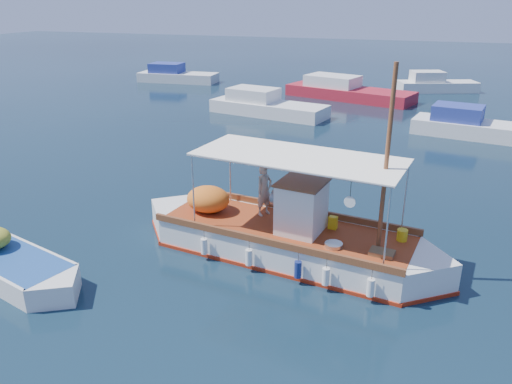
% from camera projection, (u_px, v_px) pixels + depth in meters
% --- Properties ---
extents(ground, '(160.00, 160.00, 0.00)m').
position_uv_depth(ground, '(280.00, 246.00, 15.06)').
color(ground, black).
rests_on(ground, ground).
extents(fishing_caique, '(9.46, 3.53, 5.82)m').
position_uv_depth(fishing_caique, '(283.00, 238.00, 14.42)').
color(fishing_caique, white).
rests_on(fishing_caique, ground).
extents(dinghy, '(5.38, 2.58, 1.36)m').
position_uv_depth(dinghy, '(8.00, 265.00, 13.43)').
color(dinghy, white).
rests_on(dinghy, ground).
extents(bg_boat_nw, '(7.85, 3.86, 1.80)m').
position_uv_depth(bg_boat_nw, '(265.00, 107.00, 31.72)').
color(bg_boat_nw, silver).
rests_on(bg_boat_nw, ground).
extents(bg_boat_n, '(9.76, 5.37, 1.80)m').
position_uv_depth(bg_boat_n, '(346.00, 92.00, 36.69)').
color(bg_boat_n, '#A91C2A').
rests_on(bg_boat_n, ground).
extents(bg_boat_ne, '(6.57, 3.29, 1.80)m').
position_uv_depth(bg_boat_ne, '(471.00, 127.00, 26.74)').
color(bg_boat_ne, silver).
rests_on(bg_boat_ne, ground).
extents(bg_boat_far_w, '(7.03, 2.81, 1.80)m').
position_uv_depth(bg_boat_far_w, '(176.00, 76.00, 43.94)').
color(bg_boat_far_w, silver).
rests_on(bg_boat_far_w, ground).
extents(bg_boat_far_n, '(6.34, 3.97, 1.80)m').
position_uv_depth(bg_boat_far_n, '(435.00, 85.00, 39.36)').
color(bg_boat_far_n, silver).
rests_on(bg_boat_far_n, ground).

